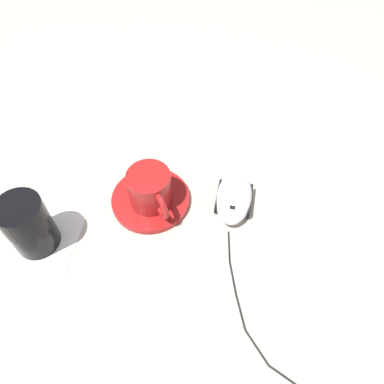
# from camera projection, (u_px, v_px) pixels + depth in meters

# --- Properties ---
(ground_plane) EXTENTS (3.00, 3.00, 0.00)m
(ground_plane) POSITION_uv_depth(u_px,v_px,m) (134.00, 216.00, 0.64)
(ground_plane) COLOR #B2A899
(saucer) EXTENTS (0.14, 0.14, 0.01)m
(saucer) POSITION_uv_depth(u_px,v_px,m) (151.00, 199.00, 0.66)
(saucer) COLOR maroon
(saucer) RESTS_ON ground
(coffee_cup) EXTENTS (0.10, 0.08, 0.07)m
(coffee_cup) POSITION_uv_depth(u_px,v_px,m) (150.00, 189.00, 0.62)
(coffee_cup) COLOR maroon
(coffee_cup) RESTS_ON saucer
(computer_mouse) EXTENTS (0.09, 0.13, 0.04)m
(computer_mouse) POSITION_uv_depth(u_px,v_px,m) (234.00, 197.00, 0.65)
(computer_mouse) COLOR silver
(computer_mouse) RESTS_ON ground
(mouse_cable) EXTENTS (0.30, 0.17, 0.00)m
(mouse_cable) POSITION_uv_depth(u_px,v_px,m) (274.00, 334.00, 0.53)
(mouse_cable) COLOR black
(mouse_cable) RESTS_ON ground
(napkin_under_glass) EXTENTS (0.15, 0.15, 0.00)m
(napkin_under_glass) POSITION_uv_depth(u_px,v_px,m) (42.00, 239.00, 0.62)
(napkin_under_glass) COLOR white
(napkin_under_glass) RESTS_ON ground
(drinking_glass) EXTENTS (0.07, 0.07, 0.10)m
(drinking_glass) POSITION_uv_depth(u_px,v_px,m) (28.00, 225.00, 0.57)
(drinking_glass) COLOR black
(drinking_glass) RESTS_ON napkin_under_glass
(napkin_spare) EXTENTS (0.21, 0.21, 0.00)m
(napkin_spare) POSITION_uv_depth(u_px,v_px,m) (149.00, 303.00, 0.55)
(napkin_spare) COLOR white
(napkin_spare) RESTS_ON ground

